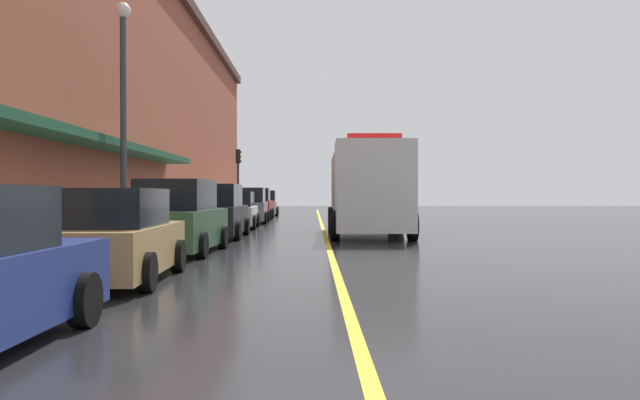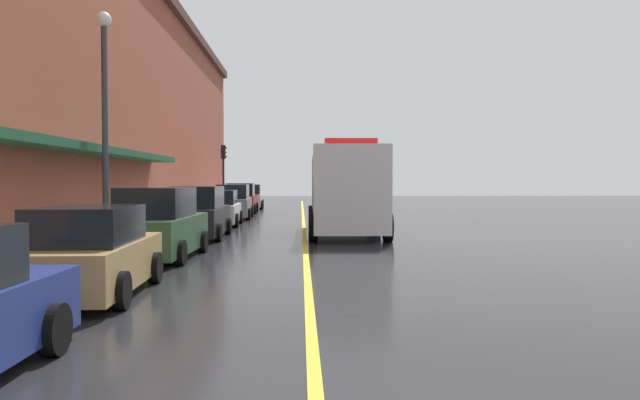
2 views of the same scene
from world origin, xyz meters
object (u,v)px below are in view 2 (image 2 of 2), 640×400
Objects in this scene: street_lamp_left at (105,103)px; parking_meter_3 at (227,195)px; parked_car_6 at (241,199)px; box_truck at (345,191)px; parked_car_5 at (234,203)px; parking_meter_2 at (197,201)px; parking_meter_1 at (96,222)px; parked_car_1 at (90,254)px; parked_car_3 at (199,214)px; parked_car_2 at (159,226)px; traffic_light_near at (224,165)px; parked_car_4 at (218,209)px; parked_car_7 at (250,197)px.

parking_meter_3 is at bearing 88.65° from street_lamp_left.
parked_car_6 is 17.09m from box_truck.
parking_meter_3 is (-1.50, 9.53, 0.18)m from parked_car_5.
parking_meter_2 is (-1.35, -9.21, 0.17)m from parked_car_6.
parking_meter_1 and parking_meter_2 have the same top height.
parked_car_1 is 20.02m from parking_meter_2.
street_lamp_left reaches higher than box_truck.
parked_car_1 is 0.90× the size of parked_car_3.
parking_meter_1 is at bearing 126.20° from parked_car_2.
parked_car_6 is (-0.03, 23.71, 0.00)m from parked_car_2.
traffic_light_near is (0.06, 10.59, 2.10)m from parking_meter_2.
parked_car_1 is at bearing -74.95° from street_lamp_left.
parked_car_3 is 3.66× the size of parking_meter_2.
parked_car_1 is at bearing 179.49° from parked_car_3.
parking_meter_3 is 25.66m from street_lamp_left.
parked_car_1 is 0.96× the size of parked_car_6.
parking_meter_2 is at bearing 154.06° from parked_car_5.
street_lamp_left is at bearing 13.52° from parked_car_1.
parked_car_5 is at bearing -151.11° from box_truck.
parked_car_4 is 1.04× the size of parked_car_7.
parked_car_6 is at bearing 86.87° from parking_meter_1.
box_truck reaches higher than parked_car_3.
street_lamp_left is at bearing -91.35° from parking_meter_3.
parked_car_3 reaches higher than parked_car_5.
parked_car_7 is at bearing 85.89° from street_lamp_left.
parked_car_3 is 1.02× the size of parked_car_5.
parked_car_4 reaches higher than parking_meter_1.
traffic_light_near is at bearing 162.45° from parked_car_7.
parked_car_5 reaches higher than parked_car_7.
parked_car_6 is at bearing -69.37° from parking_meter_3.
traffic_light_near is (-1.40, 19.01, 2.27)m from parked_car_3.
box_truck is (5.58, 7.58, 0.80)m from parked_car_2.
parking_meter_2 is at bearing 9.80° from parked_car_3.
box_truck is at bearing -131.74° from parked_car_4.
traffic_light_near is at bearing 9.79° from parked_car_5.
parked_car_4 is 3.39× the size of parking_meter_2.
parked_car_7 is at bearing 2.19° from parked_car_2.
parked_car_3 is at bearing -86.06° from parking_meter_3.
street_lamp_left reaches higher than parking_meter_3.
parked_car_2 reaches higher than parked_car_5.
street_lamp_left reaches higher than parking_meter_1.
parked_car_1 reaches higher than parking_meter_3.
parked_car_6 is 3.44× the size of parking_meter_3.
box_truck is 18.87m from traffic_light_near.
box_truck is at bearing -70.55° from parking_meter_3.
parked_car_7 is at bearing -1.54° from parked_car_6.
parked_car_2 is at bearing -43.29° from street_lamp_left.
parking_meter_2 is 13.09m from street_lamp_left.
parked_car_6 is at bearing 0.32° from parked_car_3.
parking_meter_3 is 3.04m from traffic_light_near.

